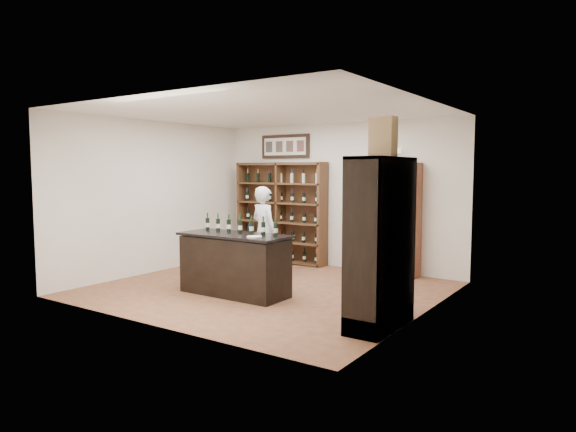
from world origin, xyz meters
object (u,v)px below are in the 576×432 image
object	(u,v)px
counter_bottle_0	(208,224)
side_cabinet	(383,270)
wine_shelf	(282,212)
shopkeeper	(264,231)
wine_crate	(383,137)
tasting_counter	(235,265)

from	to	relation	value
counter_bottle_0	side_cabinet	world-z (taller)	side_cabinet
wine_shelf	side_cabinet	bearing A→B (deg)	-40.21
shopkeeper	wine_crate	world-z (taller)	wine_crate
tasting_counter	wine_crate	world-z (taller)	wine_crate
wine_shelf	counter_bottle_0	size ratio (longest dim) A/B	7.33
tasting_counter	side_cabinet	xyz separation A→B (m)	(2.72, -0.30, 0.26)
wine_shelf	wine_crate	bearing A→B (deg)	-40.51
tasting_counter	counter_bottle_0	bearing A→B (deg)	168.59
shopkeeper	wine_crate	bearing A→B (deg)	165.34
counter_bottle_0	side_cabinet	size ratio (longest dim) A/B	0.14
counter_bottle_0	wine_crate	xyz separation A→B (m)	(3.43, -0.46, 1.34)
counter_bottle_0	shopkeeper	bearing A→B (deg)	81.01
tasting_counter	side_cabinet	world-z (taller)	side_cabinet
shopkeeper	side_cabinet	bearing A→B (deg)	165.74
counter_bottle_0	shopkeeper	xyz separation A→B (m)	(0.21, 1.34, -0.25)
wine_shelf	shopkeeper	size ratio (longest dim) A/B	1.28
tasting_counter	shopkeeper	bearing A→B (deg)	108.91
side_cabinet	wine_crate	bearing A→B (deg)	-132.15
wine_crate	side_cabinet	bearing A→B (deg)	59.66
counter_bottle_0	tasting_counter	bearing A→B (deg)	-11.41
side_cabinet	shopkeeper	distance (m)	3.69
wine_shelf	side_cabinet	distance (m)	5.02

